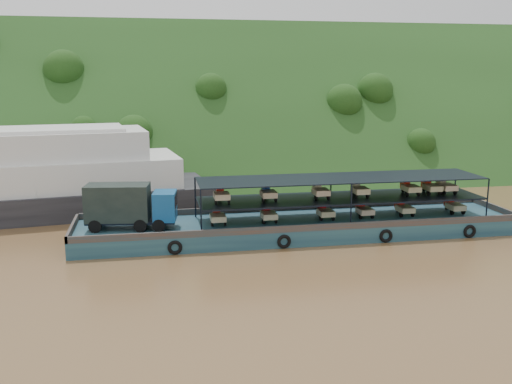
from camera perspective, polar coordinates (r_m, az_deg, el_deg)
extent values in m
plane|color=brown|center=(45.02, 3.22, -4.66)|extent=(160.00, 160.00, 0.00)
cube|color=#1B3814|center=(79.63, -3.00, 2.53)|extent=(140.00, 39.60, 39.60)
cube|color=#132F42|center=(46.03, 4.22, -3.53)|extent=(35.00, 7.00, 1.20)
cube|color=#592D19|center=(49.01, 3.22, -1.55)|extent=(35.00, 0.20, 0.50)
cube|color=#592D19|center=(42.64, 5.41, -3.60)|extent=(35.00, 0.20, 0.50)
cube|color=#592D19|center=(52.95, 22.76, -1.46)|extent=(0.20, 7.00, 0.50)
cube|color=#592D19|center=(44.71, -17.89, -3.41)|extent=(0.20, 7.00, 0.50)
torus|color=black|center=(41.19, -8.11, -5.52)|extent=(1.06, 0.26, 1.06)
torus|color=black|center=(42.26, 2.83, -4.97)|extent=(1.06, 0.26, 1.06)
torus|color=black|center=(44.75, 12.87, -4.31)|extent=(1.06, 0.26, 1.06)
torus|color=black|center=(47.93, 20.59, -3.71)|extent=(1.06, 0.26, 1.06)
cylinder|color=black|center=(43.67, -15.80, -3.31)|extent=(1.01, 0.47, 0.97)
cylinder|color=black|center=(45.60, -15.24, -2.65)|extent=(1.01, 0.47, 0.97)
cylinder|color=black|center=(43.05, -11.50, -3.31)|extent=(1.01, 0.47, 0.97)
cylinder|color=black|center=(45.01, -11.12, -2.64)|extent=(1.01, 0.47, 0.97)
cylinder|color=black|center=(42.87, -9.70, -3.31)|extent=(1.01, 0.47, 0.97)
cylinder|color=black|center=(44.83, -9.40, -2.64)|extent=(1.01, 0.47, 0.97)
cube|color=black|center=(44.12, -12.31, -2.79)|extent=(6.84, 3.01, 0.19)
cube|color=navy|center=(43.51, -9.09, -1.35)|extent=(1.95, 2.53, 2.14)
cube|color=black|center=(43.34, -8.02, -0.84)|extent=(0.32, 1.93, 0.87)
cube|color=black|center=(43.96, -13.64, -1.01)|extent=(4.94, 2.94, 2.72)
cube|color=black|center=(46.50, 8.44, -0.60)|extent=(23.00, 5.00, 0.12)
cube|color=black|center=(46.18, 8.50, 1.39)|extent=(23.00, 5.00, 0.08)
cylinder|color=black|center=(41.72, -5.52, -1.96)|extent=(0.12, 0.12, 3.30)
cylinder|color=black|center=(46.57, -6.09, -0.53)|extent=(0.12, 0.12, 3.30)
cylinder|color=black|center=(44.21, 9.49, -1.29)|extent=(0.12, 0.12, 3.30)
cylinder|color=black|center=(48.82, 7.48, 0.00)|extent=(0.12, 0.12, 3.30)
cylinder|color=black|center=(49.32, 22.14, -0.65)|extent=(0.12, 0.12, 3.30)
cylinder|color=black|center=(53.49, 19.28, 0.46)|extent=(0.12, 0.12, 3.30)
cylinder|color=black|center=(45.62, -4.05, -2.55)|extent=(0.12, 0.52, 0.52)
cylinder|color=black|center=(43.84, -4.42, -3.14)|extent=(0.14, 0.52, 0.52)
cylinder|color=black|center=(43.95, -3.12, -3.09)|extent=(0.14, 0.52, 0.52)
cube|color=beige|center=(44.14, -3.83, -2.57)|extent=(1.15, 1.50, 0.44)
cube|color=red|center=(45.21, -4.01, -2.00)|extent=(0.55, 0.80, 0.80)
cube|color=red|center=(44.90, -3.99, -1.44)|extent=(0.50, 0.10, 0.10)
cylinder|color=black|center=(46.24, 0.92, -2.32)|extent=(0.12, 0.52, 0.52)
cylinder|color=black|center=(44.44, 0.76, -2.91)|extent=(0.14, 0.52, 0.52)
cylinder|color=black|center=(44.64, 2.02, -2.84)|extent=(0.14, 0.52, 0.52)
cube|color=beige|center=(44.78, 1.30, -2.34)|extent=(1.15, 1.50, 0.44)
cube|color=#BC0C11|center=(45.83, 1.00, -1.78)|extent=(0.55, 0.80, 0.80)
cube|color=#BC0C11|center=(45.53, 1.05, -1.23)|extent=(0.50, 0.10, 0.10)
cylinder|color=black|center=(47.37, 6.45, -2.06)|extent=(0.12, 0.52, 0.52)
cylinder|color=black|center=(45.56, 6.51, -2.61)|extent=(0.14, 0.52, 0.52)
cylinder|color=black|center=(45.86, 7.70, -2.55)|extent=(0.14, 0.52, 0.52)
cube|color=#C5BD8B|center=(45.95, 6.99, -2.07)|extent=(1.15, 1.50, 0.44)
cube|color=#B70C0F|center=(46.98, 6.57, -1.53)|extent=(0.55, 0.80, 0.80)
cube|color=#B70C0F|center=(46.68, 6.65, -0.98)|extent=(0.50, 0.10, 0.10)
cylinder|color=black|center=(48.44, 10.21, -1.86)|extent=(0.12, 0.52, 0.52)
cylinder|color=black|center=(46.63, 10.41, -2.40)|extent=(0.14, 0.52, 0.52)
cylinder|color=black|center=(47.00, 11.55, -2.34)|extent=(0.14, 0.52, 0.52)
cube|color=beige|center=(47.05, 10.85, -1.86)|extent=(1.15, 1.50, 0.44)
cube|color=red|center=(48.05, 10.36, -1.34)|extent=(0.55, 0.80, 0.80)
cube|color=red|center=(47.76, 10.46, -0.81)|extent=(0.50, 0.10, 0.10)
cylinder|color=black|center=(49.78, 13.97, -1.66)|extent=(0.12, 0.52, 0.52)
cylinder|color=black|center=(47.99, 14.31, -2.17)|extent=(0.14, 0.52, 0.52)
cylinder|color=black|center=(48.41, 15.39, -2.11)|extent=(0.14, 0.52, 0.52)
cube|color=beige|center=(48.43, 14.70, -1.66)|extent=(1.15, 1.50, 0.44)
cube|color=red|center=(49.40, 14.14, -1.15)|extent=(0.55, 0.80, 0.80)
cube|color=red|center=(49.12, 14.27, -0.64)|extent=(0.50, 0.10, 0.10)
cylinder|color=black|center=(51.81, 18.53, -1.41)|extent=(0.12, 0.52, 0.52)
cylinder|color=black|center=(50.04, 19.02, -1.89)|extent=(0.14, 0.52, 0.52)
cylinder|color=black|center=(50.54, 20.01, -1.83)|extent=(0.14, 0.52, 0.52)
cube|color=tan|center=(50.51, 19.35, -1.39)|extent=(1.15, 1.50, 0.44)
cube|color=#B51C0C|center=(51.44, 18.73, -0.92)|extent=(0.55, 0.80, 0.80)
cube|color=#B51C0C|center=(51.17, 18.87, -0.42)|extent=(0.50, 0.10, 0.10)
cylinder|color=black|center=(45.27, -3.68, -0.42)|extent=(0.12, 0.52, 0.52)
cylinder|color=black|center=(43.46, -4.05, -0.93)|extent=(0.14, 0.52, 0.52)
cylinder|color=black|center=(43.59, -2.74, -0.88)|extent=(0.14, 0.52, 0.52)
cube|color=beige|center=(43.79, -3.46, -0.38)|extent=(1.15, 1.50, 0.44)
cube|color=#B1180B|center=(44.87, -3.65, 0.15)|extent=(0.55, 0.80, 0.80)
cube|color=#B1180B|center=(44.58, -3.62, 0.73)|extent=(0.50, 0.10, 0.10)
cylinder|color=black|center=(45.85, 0.89, -0.24)|extent=(0.12, 0.52, 0.52)
cylinder|color=black|center=(44.03, 0.72, -0.74)|extent=(0.14, 0.52, 0.52)
cylinder|color=black|center=(44.23, 1.99, -0.69)|extent=(0.14, 0.52, 0.52)
cube|color=tan|center=(44.39, 1.26, -0.19)|extent=(1.15, 1.50, 0.44)
cube|color=navy|center=(45.46, 0.96, 0.32)|extent=(0.55, 0.80, 0.80)
cube|color=navy|center=(45.17, 1.02, 0.90)|extent=(0.50, 0.10, 0.10)
cylinder|color=black|center=(46.87, 5.98, -0.04)|extent=(0.12, 0.52, 0.52)
cylinder|color=black|center=(45.04, 6.02, -0.52)|extent=(0.14, 0.52, 0.52)
cylinder|color=black|center=(45.34, 7.23, -0.47)|extent=(0.14, 0.52, 0.52)
cube|color=beige|center=(45.45, 6.51, 0.01)|extent=(1.15, 1.50, 0.44)
cube|color=beige|center=(46.49, 6.10, 0.51)|extent=(0.55, 0.80, 0.80)
cube|color=beige|center=(46.21, 6.18, 1.07)|extent=(0.50, 0.10, 0.10)
cylinder|color=black|center=(47.91, 9.75, 0.11)|extent=(0.12, 0.52, 0.52)
cylinder|color=black|center=(46.09, 9.95, -0.36)|extent=(0.14, 0.52, 0.52)
cylinder|color=black|center=(46.44, 11.10, -0.31)|extent=(0.14, 0.52, 0.52)
cube|color=beige|center=(46.51, 10.39, 0.17)|extent=(1.15, 1.50, 0.44)
cube|color=#BFBA87|center=(47.53, 9.90, 0.65)|extent=(0.55, 0.80, 0.80)
cube|color=#BFBA87|center=(47.26, 10.01, 1.20)|extent=(0.50, 0.10, 0.10)
cylinder|color=black|center=(49.59, 14.51, 0.30)|extent=(0.12, 0.52, 0.52)
cylinder|color=black|center=(47.79, 14.87, -0.15)|extent=(0.14, 0.52, 0.52)
cylinder|color=black|center=(48.23, 15.94, -0.10)|extent=(0.14, 0.52, 0.52)
cube|color=#BDB985|center=(48.25, 15.25, 0.36)|extent=(1.15, 1.50, 0.44)
cube|color=red|center=(49.23, 14.68, 0.82)|extent=(0.55, 0.80, 0.80)
cube|color=red|center=(48.97, 14.81, 1.35)|extent=(0.50, 0.10, 0.10)
cylinder|color=black|center=(51.05, 17.80, 0.42)|extent=(0.12, 0.52, 0.52)
cylinder|color=black|center=(49.26, 18.28, 0.00)|extent=(0.14, 0.52, 0.52)
cylinder|color=black|center=(49.75, 19.28, 0.04)|extent=(0.14, 0.52, 0.52)
cube|color=beige|center=(49.74, 18.61, 0.49)|extent=(1.15, 1.50, 0.44)
cube|color=tan|center=(50.70, 18.00, 0.94)|extent=(0.55, 0.80, 0.80)
cube|color=tan|center=(50.44, 18.14, 1.45)|extent=(0.50, 0.10, 0.10)
cylinder|color=black|center=(50.42, 16.45, 0.37)|extent=(0.12, 0.52, 0.52)
cylinder|color=black|center=(48.63, 16.88, -0.06)|extent=(0.14, 0.52, 0.52)
cylinder|color=black|center=(49.10, 17.92, -0.01)|extent=(0.14, 0.52, 0.52)
cube|color=#BDB985|center=(49.10, 17.24, 0.43)|extent=(1.15, 1.50, 0.44)
cube|color=red|center=(50.06, 16.64, 0.89)|extent=(0.55, 0.80, 0.80)
cube|color=red|center=(49.80, 16.78, 1.41)|extent=(0.50, 0.10, 0.10)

